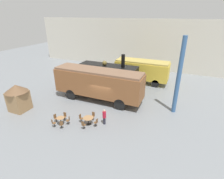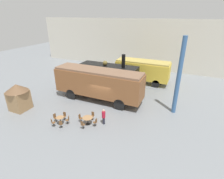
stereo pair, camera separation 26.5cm
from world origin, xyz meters
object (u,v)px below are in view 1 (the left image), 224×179
at_px(cafe_chair_0, 96,122).
at_px(ticket_kiosk, 18,96).
at_px(visitor_person, 104,116).
at_px(passenger_coach_vintage, 142,69).
at_px(steam_locomotive, 108,74).
at_px(cafe_table_near, 88,119).
at_px(passenger_coach_wooden, 98,82).
at_px(cafe_table_mid, 61,119).

xyz_separation_m(cafe_chair_0, ticket_kiosk, (-9.18, -0.56, 1.16)).
bearing_deg(visitor_person, passenger_coach_vintage, 88.32).
height_order(steam_locomotive, visitor_person, steam_locomotive).
height_order(cafe_chair_0, visitor_person, visitor_person).
distance_m(passenger_coach_vintage, cafe_table_near, 13.25).
relative_size(cafe_table_near, ticket_kiosk, 0.33).
height_order(cafe_table_near, visitor_person, visitor_person).
xyz_separation_m(passenger_coach_vintage, passenger_coach_wooden, (-3.22, -8.05, 0.31)).
bearing_deg(cafe_chair_0, passenger_coach_wooden, -63.21).
distance_m(steam_locomotive, ticket_kiosk, 11.36).
bearing_deg(passenger_coach_vintage, visitor_person, -91.68).
distance_m(cafe_chair_0, ticket_kiosk, 9.27).
xyz_separation_m(passenger_coach_vintage, steam_locomotive, (-3.80, -4.16, 0.04)).
xyz_separation_m(passenger_coach_vintage, cafe_table_near, (-1.73, -13.06, -1.42)).
bearing_deg(steam_locomotive, passenger_coach_wooden, -81.48).
relative_size(passenger_coach_vintage, passenger_coach_wooden, 0.74).
height_order(passenger_coach_wooden, cafe_table_near, passenger_coach_wooden).
bearing_deg(steam_locomotive, ticket_kiosk, -123.36).
bearing_deg(passenger_coach_wooden, cafe_table_mid, -98.65).
xyz_separation_m(steam_locomotive, visitor_person, (3.44, -8.22, -1.22)).
bearing_deg(cafe_chair_0, cafe_table_near, 0.00).
height_order(visitor_person, ticket_kiosk, ticket_kiosk).
height_order(cafe_table_mid, cafe_chair_0, cafe_chair_0).
height_order(cafe_chair_0, ticket_kiosk, ticket_kiosk).
distance_m(cafe_table_mid, visitor_person, 4.18).
relative_size(cafe_table_near, cafe_chair_0, 1.12).
xyz_separation_m(steam_locomotive, ticket_kiosk, (-6.25, -9.48, -0.40)).
height_order(passenger_coach_vintage, cafe_table_near, passenger_coach_vintage).
xyz_separation_m(passenger_coach_wooden, ticket_kiosk, (-6.83, -5.60, -0.67)).
height_order(cafe_table_near, ticket_kiosk, ticket_kiosk).
relative_size(cafe_chair_0, ticket_kiosk, 0.29).
height_order(steam_locomotive, cafe_table_mid, steam_locomotive).
height_order(cafe_table_near, cafe_chair_0, cafe_chair_0).
bearing_deg(passenger_coach_wooden, cafe_chair_0, -65.01).
xyz_separation_m(cafe_table_near, cafe_chair_0, (0.86, -0.03, -0.10)).
bearing_deg(passenger_coach_vintage, cafe_table_mid, -106.35).
distance_m(passenger_coach_vintage, visitor_person, 12.44).
relative_size(cafe_table_mid, visitor_person, 0.48).
relative_size(passenger_coach_vintage, cafe_table_mid, 10.32).
xyz_separation_m(passenger_coach_wooden, visitor_person, (2.86, -4.33, -1.48)).
relative_size(steam_locomotive, cafe_table_near, 8.41).
relative_size(passenger_coach_wooden, cafe_chair_0, 12.32).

